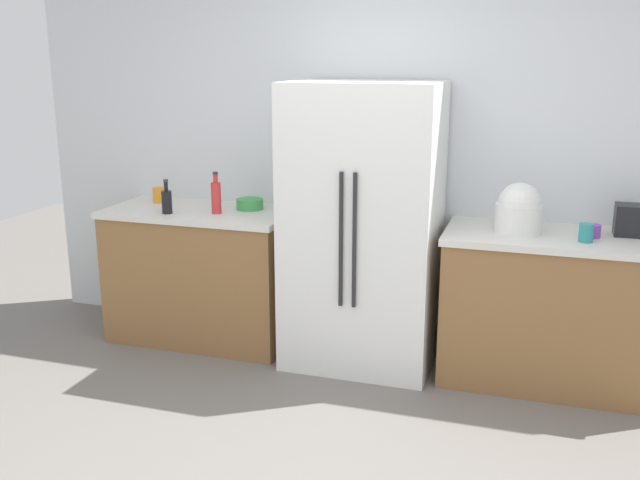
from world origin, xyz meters
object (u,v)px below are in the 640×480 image
refrigerator (363,227)px  bottle_b (167,201)px  cup_c (592,231)px  rice_cooker (519,210)px  cup_b (158,195)px  toaster (634,220)px  bottle_a (216,197)px  bowl_a (250,204)px  cup_a (586,233)px

refrigerator → bottle_b: size_ratio=7.87×
cup_c → bottle_b: bearing=-176.1°
rice_cooker → cup_b: rice_cooker is taller
refrigerator → toaster: (1.54, 0.15, 0.12)m
bottle_a → toaster: bearing=4.2°
bottle_b → cup_c: 2.60m
toaster → cup_c: 0.25m
bowl_a → bottle_b: bearing=-148.4°
refrigerator → bottle_a: 0.98m
bottle_b → bowl_a: bearing=31.6°
refrigerator → bottle_b: refrigerator is taller
refrigerator → cup_a: refrigerator is taller
bottle_b → cup_c: bearing=3.9°
toaster → bottle_a: bearing=-175.8°
cup_a → bowl_a: cup_a is taller
bottle_b → bowl_a: bottle_b is taller
toaster → bowl_a: (-2.36, -0.00, -0.05)m
bottle_a → bowl_a: bottle_a is taller
cup_b → cup_c: bearing=-2.2°
refrigerator → cup_b: refrigerator is taller
toaster → bowl_a: size_ratio=1.18×
cup_a → rice_cooker: bearing=164.4°
bottle_b → cup_a: bottle_b is taller
bottle_a → cup_c: bearing=1.9°
refrigerator → bowl_a: 0.83m
bottle_a → cup_c: 2.29m
cup_a → cup_c: cup_a is taller
bottle_a → cup_b: bearing=160.6°
refrigerator → cup_c: bearing=1.6°
toaster → bottle_b: 2.83m
bottle_b → cup_c: bottle_b is taller
refrigerator → cup_c: 1.32m
bottle_a → cup_b: (-0.53, 0.19, -0.06)m
rice_cooker → bowl_a: bearing=175.8°
cup_b → bowl_a: 0.69m
toaster → cup_a: (-0.26, -0.23, -0.04)m
bottle_a → bowl_a: (0.15, 0.18, -0.08)m
cup_a → cup_c: (0.04, 0.12, -0.02)m
rice_cooker → bottle_a: rice_cooker is taller
refrigerator → bowl_a: size_ratio=9.83×
cup_c → bowl_a: (-2.13, 0.11, -0.00)m
cup_a → bowl_a: size_ratio=0.58×
rice_cooker → bottle_b: (-2.19, -0.16, -0.05)m
rice_cooker → bowl_a: 1.74m
bowl_a → cup_b: bearing=179.8°
bowl_a → toaster: bearing=0.0°
cup_b → cup_c: size_ratio=1.16×
bottle_b → cup_a: 2.55m
bottle_b → cup_b: size_ratio=2.09×
refrigerator → rice_cooker: size_ratio=5.99×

